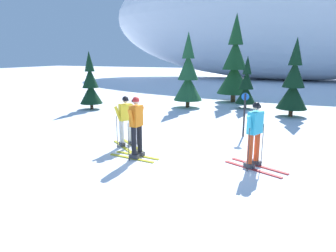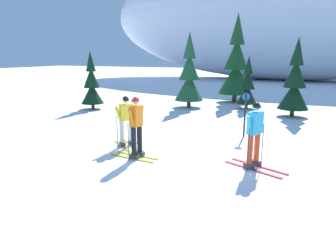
# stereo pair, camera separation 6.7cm
# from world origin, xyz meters

# --- Properties ---
(ground_plane) EXTENTS (120.00, 120.00, 0.00)m
(ground_plane) POSITION_xyz_m (0.00, 0.00, 0.00)
(ground_plane) COLOR white
(skier_orange_jacket) EXTENTS (1.59, 0.76, 1.86)m
(skier_orange_jacket) POSITION_xyz_m (-1.14, -0.93, 0.97)
(skier_orange_jacket) COLOR gold
(skier_orange_jacket) RESTS_ON ground
(skier_yellow_jacket) EXTENTS (1.58, 1.36, 1.71)m
(skier_yellow_jacket) POSITION_xyz_m (-2.04, 0.01, 0.90)
(skier_yellow_jacket) COLOR gold
(skier_yellow_jacket) RESTS_ON ground
(skier_cyan_jacket) EXTENTS (1.75, 1.09, 1.82)m
(skier_cyan_jacket) POSITION_xyz_m (2.19, -0.38, 0.97)
(skier_cyan_jacket) COLOR red
(skier_cyan_jacket) RESTS_ON ground
(pine_tree_far_left) EXTENTS (1.26, 1.26, 3.25)m
(pine_tree_far_left) POSITION_xyz_m (-7.56, 5.47, 1.36)
(pine_tree_far_left) COLOR #47301E
(pine_tree_far_left) RESTS_ON ground
(pine_tree_left) EXTENTS (1.67, 1.67, 4.32)m
(pine_tree_left) POSITION_xyz_m (-2.70, 8.17, 1.81)
(pine_tree_left) COLOR #47301E
(pine_tree_left) RESTS_ON ground
(pine_tree_center_left) EXTENTS (2.16, 2.16, 5.59)m
(pine_tree_center_left) POSITION_xyz_m (-0.65, 11.36, 2.34)
(pine_tree_center_left) COLOR #47301E
(pine_tree_center_left) RESTS_ON ground
(pine_tree_center) EXTENTS (1.16, 1.16, 3.00)m
(pine_tree_center) POSITION_xyz_m (0.50, 9.08, 1.25)
(pine_tree_center) COLOR #47301E
(pine_tree_center) RESTS_ON ground
(pine_tree_center_right) EXTENTS (1.50, 1.50, 3.87)m
(pine_tree_center_right) POSITION_xyz_m (2.98, 7.67, 1.62)
(pine_tree_center_right) COLOR #47301E
(pine_tree_center_right) RESTS_ON ground
(snow_ridge_background) EXTENTS (45.94, 16.92, 15.98)m
(snow_ridge_background) POSITION_xyz_m (1.73, 31.73, 7.99)
(snow_ridge_background) COLOR white
(snow_ridge_background) RESTS_ON ground
(trail_marker_post) EXTENTS (0.28, 0.07, 1.66)m
(trail_marker_post) POSITION_xyz_m (1.41, 2.79, 0.94)
(trail_marker_post) COLOR black
(trail_marker_post) RESTS_ON ground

